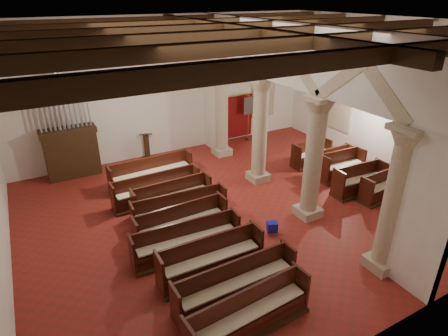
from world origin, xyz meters
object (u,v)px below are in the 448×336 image
processional_banner (248,125)px  pipe_organ (70,144)px  lectern (147,148)px  nave_pew_0 (249,319)px  aisle_pew_0 (383,190)px

processional_banner → pipe_organ: bearing=-174.9°
lectern → processional_banner: bearing=15.5°
pipe_organ → nave_pew_0: pipe_organ is taller
processional_banner → nave_pew_0: bearing=-117.0°
pipe_organ → processional_banner: bearing=-0.0°
processional_banner → aisle_pew_0: size_ratio=1.17×
lectern → processional_banner: (5.27, 0.01, 0.23)m
processional_banner → nave_pew_0: processional_banner is taller
aisle_pew_0 → lectern: bearing=127.5°
lectern → aisle_pew_0: lectern is taller
aisle_pew_0 → processional_banner: bearing=95.2°
nave_pew_0 → aisle_pew_0: (7.40, 2.63, 0.00)m
processional_banner → nave_pew_0: (-6.31, -10.03, -0.45)m
lectern → aisle_pew_0: size_ratio=0.67×
processional_banner → aisle_pew_0: bearing=-76.5°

